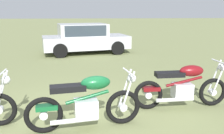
% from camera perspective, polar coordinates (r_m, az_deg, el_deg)
% --- Properties ---
extents(ground_plane, '(120.00, 120.00, 0.00)m').
position_cam_1_polar(ground_plane, '(4.84, -7.45, -12.03)').
color(ground_plane, olive).
extents(motorcycle_green, '(2.04, 0.74, 1.02)m').
position_cam_1_polar(motorcycle_green, '(4.29, -6.13, -8.35)').
color(motorcycle_green, black).
rests_on(motorcycle_green, ground).
extents(motorcycle_maroon, '(2.08, 0.64, 1.02)m').
position_cam_1_polar(motorcycle_maroon, '(5.38, 16.36, -4.38)').
color(motorcycle_maroon, black).
rests_on(motorcycle_maroon, ground).
extents(car_silver, '(4.36, 2.63, 1.43)m').
position_cam_1_polar(car_silver, '(11.87, -6.51, 7.06)').
color(car_silver, '#B2B5BA').
rests_on(car_silver, ground).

